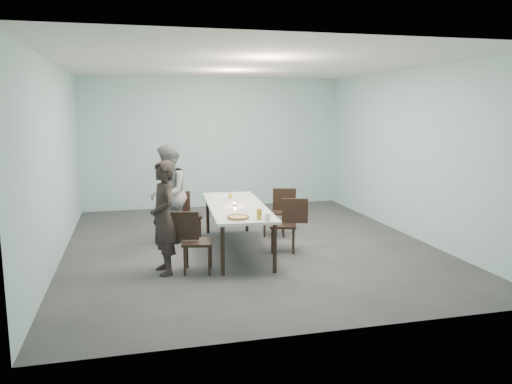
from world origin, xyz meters
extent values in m
plane|color=#333335|center=(0.00, 0.00, 0.00)|extent=(7.00, 7.00, 0.00)
cube|color=#A5CCD0|center=(0.00, 3.50, 1.50)|extent=(6.00, 0.02, 3.00)
cube|color=#A5CCD0|center=(0.00, -3.50, 1.50)|extent=(6.00, 0.02, 3.00)
cube|color=#A5CCD0|center=(-3.00, 0.00, 1.50)|extent=(0.02, 7.00, 3.00)
cube|color=#A5CCD0|center=(3.00, 0.00, 1.50)|extent=(0.02, 7.00, 3.00)
cube|color=white|center=(0.00, 0.00, 3.00)|extent=(6.00, 7.00, 0.02)
cube|color=white|center=(-0.26, -0.29, 0.73)|extent=(1.07, 2.65, 0.04)
cylinder|color=black|center=(-0.71, -1.48, 0.35)|extent=(0.06, 0.06, 0.71)
cylinder|color=black|center=(-0.55, 0.96, 0.35)|extent=(0.06, 0.06, 0.71)
cylinder|color=black|center=(0.03, -1.53, 0.35)|extent=(0.06, 0.06, 0.71)
cylinder|color=black|center=(0.19, 0.91, 0.35)|extent=(0.06, 0.06, 0.71)
cube|color=black|center=(-1.02, -1.23, 0.43)|extent=(0.50, 0.50, 0.04)
cube|color=black|center=(-1.21, -1.19, 0.67)|extent=(0.42, 0.13, 0.40)
cylinder|color=black|center=(-1.22, -1.36, 0.21)|extent=(0.04, 0.04, 0.41)
cylinder|color=black|center=(-1.15, -1.03, 0.21)|extent=(0.04, 0.04, 0.41)
cylinder|color=black|center=(-0.89, -1.43, 0.21)|extent=(0.04, 0.04, 0.41)
cylinder|color=black|center=(-0.82, -1.10, 0.21)|extent=(0.04, 0.04, 0.41)
cube|color=black|center=(-0.93, 0.57, 0.43)|extent=(0.43, 0.43, 0.04)
cube|color=black|center=(-1.12, 0.57, 0.67)|extent=(0.42, 0.05, 0.40)
cylinder|color=black|center=(-1.11, 0.40, 0.21)|extent=(0.04, 0.04, 0.41)
cylinder|color=black|center=(-1.10, 0.74, 0.21)|extent=(0.04, 0.04, 0.41)
cylinder|color=black|center=(-0.77, 0.39, 0.21)|extent=(0.04, 0.04, 0.41)
cylinder|color=black|center=(-0.76, 0.73, 0.21)|extent=(0.04, 0.04, 0.41)
cube|color=black|center=(0.46, -0.52, 0.43)|extent=(0.53, 0.53, 0.04)
cube|color=black|center=(0.64, -0.58, 0.67)|extent=(0.41, 0.16, 0.40)
cylinder|color=black|center=(0.67, -0.41, 0.21)|extent=(0.04, 0.04, 0.41)
cylinder|color=black|center=(0.57, -0.73, 0.21)|extent=(0.04, 0.04, 0.41)
cylinder|color=black|center=(0.35, -0.31, 0.21)|extent=(0.04, 0.04, 0.41)
cylinder|color=black|center=(0.25, -0.63, 0.21)|extent=(0.04, 0.04, 0.41)
cube|color=black|center=(0.60, 0.51, 0.43)|extent=(0.51, 0.51, 0.04)
cube|color=black|center=(0.79, 0.46, 0.67)|extent=(0.42, 0.14, 0.40)
cylinder|color=black|center=(0.81, 0.63, 0.21)|extent=(0.04, 0.04, 0.41)
cylinder|color=black|center=(0.73, 0.30, 0.21)|extent=(0.04, 0.04, 0.41)
cylinder|color=black|center=(0.48, 0.72, 0.21)|extent=(0.04, 0.04, 0.41)
cylinder|color=black|center=(0.40, 0.39, 0.21)|extent=(0.04, 0.04, 0.41)
imported|color=black|center=(-1.48, -1.17, 0.80)|extent=(0.49, 0.65, 1.59)
imported|color=gray|center=(-1.29, 0.53, 0.85)|extent=(0.78, 0.93, 1.70)
cylinder|color=white|center=(-0.44, -1.28, 0.76)|extent=(0.34, 0.34, 0.01)
cylinder|color=#E9CA84|center=(-0.44, -1.28, 0.77)|extent=(0.30, 0.30, 0.01)
torus|color=brown|center=(-0.44, -1.28, 0.77)|extent=(0.32, 0.32, 0.03)
cylinder|color=white|center=(-0.22, -0.80, 0.76)|extent=(0.18, 0.18, 0.01)
cylinder|color=gold|center=(-0.16, -1.39, 0.82)|extent=(0.08, 0.08, 0.15)
cylinder|color=silver|center=(-0.06, -1.46, 0.80)|extent=(0.08, 0.08, 0.09)
cylinder|color=silver|center=(-0.29, -0.31, 0.77)|extent=(0.06, 0.06, 0.03)
cylinder|color=orange|center=(-0.29, -0.31, 0.79)|extent=(0.04, 0.04, 0.01)
cylinder|color=gold|center=(-0.23, 0.35, 0.79)|extent=(0.07, 0.07, 0.08)
cube|color=silver|center=(-0.34, 0.58, 0.75)|extent=(0.31, 0.24, 0.01)
camera|label=1|loc=(-1.88, -8.06, 2.30)|focal=35.00mm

